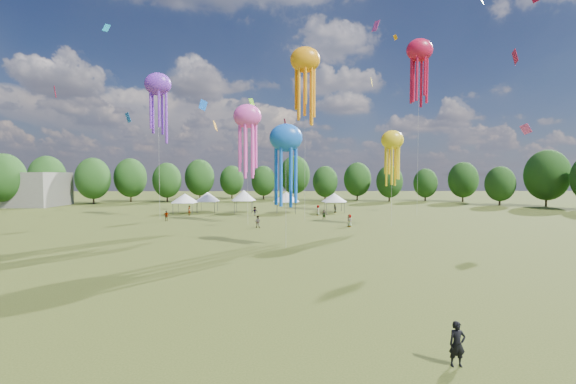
{
  "coord_description": "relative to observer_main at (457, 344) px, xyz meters",
  "views": [
    {
      "loc": [
        0.68,
        -16.56,
        7.49
      ],
      "look_at": [
        1.25,
        15.0,
        6.0
      ],
      "focal_mm": 23.06,
      "sensor_mm": 36.0,
      "label": 1
    }
  ],
  "objects": [
    {
      "name": "observer_main",
      "position": [
        0.0,
        0.0,
        0.0
      ],
      "size": [
        0.65,
        0.43,
        1.77
      ],
      "primitive_type": "imported",
      "rotation": [
        0.0,
        0.0,
        -0.01
      ],
      "color": "black",
      "rests_on": "ground"
    },
    {
      "name": "treeline",
      "position": [
        -11.4,
        65.08,
        5.66
      ],
      "size": [
        201.57,
        95.24,
        13.43
      ],
      "color": "#38281C",
      "rests_on": "ground"
    },
    {
      "name": "spectator_near",
      "position": [
        -10.21,
        37.68,
        -0.02
      ],
      "size": [
        0.94,
        0.79,
        1.73
      ],
      "primitive_type": "imported",
      "rotation": [
        0.0,
        0.0,
        2.97
      ],
      "color": "gray",
      "rests_on": "ground"
    },
    {
      "name": "festival_tents",
      "position": [
        -12.65,
        58.25,
        2.24
      ],
      "size": [
        34.25,
        7.12,
        4.46
      ],
      "color": "#47474C",
      "rests_on": "ground"
    },
    {
      "name": "small_kites",
      "position": [
        -7.21,
        44.26,
        29.0
      ],
      "size": [
        72.87,
        54.82,
        45.76
      ],
      "color": "#FF4BC1",
      "rests_on": "ground"
    },
    {
      "name": "show_kites",
      "position": [
        -3.24,
        45.02,
        19.24
      ],
      "size": [
        50.0,
        32.75,
        32.03
      ],
      "color": "#FF4BC1",
      "rests_on": "ground"
    },
    {
      "name": "spectators_far",
      "position": [
        -6.01,
        50.04,
        -0.02
      ],
      "size": [
        29.93,
        20.22,
        1.87
      ],
      "color": "gray",
      "rests_on": "ground"
    },
    {
      "name": "ground",
      "position": [
        -7.54,
        2.57,
        -0.88
      ],
      "size": [
        300.0,
        300.0,
        0.0
      ],
      "primitive_type": "plane",
      "color": "#384416",
      "rests_on": "ground"
    }
  ]
}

